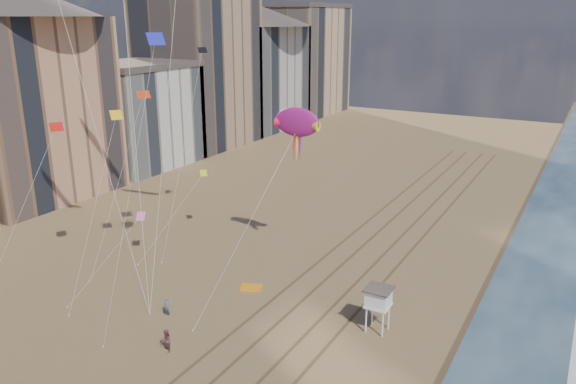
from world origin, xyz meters
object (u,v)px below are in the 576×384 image
object	(u,v)px
grounded_kite	(251,288)
kite_flyer_b	(166,341)
lifeguard_stand	(378,298)
show_kite	(297,123)
kite_flyer_a	(168,307)

from	to	relation	value
grounded_kite	kite_flyer_b	world-z (taller)	kite_flyer_b
kite_flyer_b	lifeguard_stand	bearing A→B (deg)	75.74
lifeguard_stand	kite_flyer_b	distance (m)	16.58
lifeguard_stand	grounded_kite	bearing A→B (deg)	174.80
show_kite	grounded_kite	bearing A→B (deg)	-95.87
grounded_kite	kite_flyer_a	size ratio (longest dim) A/B	1.13
lifeguard_stand	grounded_kite	size ratio (longest dim) A/B	1.88
kite_flyer_a	kite_flyer_b	bearing A→B (deg)	-56.70
show_kite	kite_flyer_a	xyz separation A→B (m)	(-4.14, -14.93, -13.50)
kite_flyer_a	lifeguard_stand	bearing A→B (deg)	15.23
lifeguard_stand	kite_flyer_a	bearing A→B (deg)	-158.12
show_kite	kite_flyer_a	size ratio (longest dim) A/B	11.74
lifeguard_stand	show_kite	bearing A→B (deg)	144.58
grounded_kite	kite_flyer_a	xyz separation A→B (m)	(-3.39, -7.61, 0.77)
lifeguard_stand	show_kite	size ratio (longest dim) A/B	0.18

